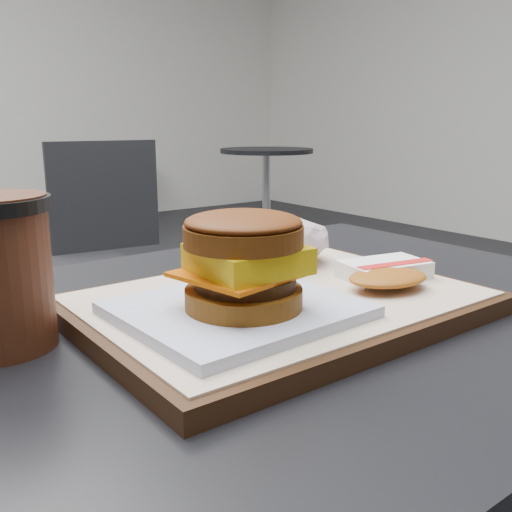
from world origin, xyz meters
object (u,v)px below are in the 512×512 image
object	(u,v)px
serving_tray	(280,304)
crumpled_wrapper	(281,240)
neighbor_chair	(75,245)
breakfast_sandwich	(242,273)
customer_table	(275,470)
hash_brown	(386,273)

from	to	relation	value
serving_tray	crumpled_wrapper	distance (m)	0.13
neighbor_chair	breakfast_sandwich	bearing A→B (deg)	-104.69
customer_table	crumpled_wrapper	xyz separation A→B (m)	(0.07, 0.08, 0.23)
breakfast_sandwich	hash_brown	world-z (taller)	breakfast_sandwich
neighbor_chair	hash_brown	bearing A→B (deg)	-98.54
serving_tray	breakfast_sandwich	bearing A→B (deg)	-155.11
serving_tray	breakfast_sandwich	world-z (taller)	breakfast_sandwich
serving_tray	hash_brown	bearing A→B (deg)	-17.63
customer_table	neighbor_chair	distance (m)	1.61
customer_table	serving_tray	xyz separation A→B (m)	(-0.01, -0.02, 0.20)
serving_tray	crumpled_wrapper	bearing A→B (deg)	49.79
customer_table	neighbor_chair	xyz separation A→B (m)	(0.35, 1.58, -0.07)
breakfast_sandwich	hash_brown	xyz separation A→B (m)	(0.18, -0.00, -0.03)
breakfast_sandwich	serving_tray	bearing A→B (deg)	24.89
hash_brown	serving_tray	bearing A→B (deg)	162.37
customer_table	crumpled_wrapper	size ratio (longest dim) A/B	6.43
hash_brown	neighbor_chair	world-z (taller)	neighbor_chair
customer_table	neighbor_chair	world-z (taller)	neighbor_chair
hash_brown	neighbor_chair	xyz separation A→B (m)	(0.24, 1.63, -0.29)
customer_table	breakfast_sandwich	distance (m)	0.26
breakfast_sandwich	neighbor_chair	xyz separation A→B (m)	(0.43, 1.62, -0.32)
breakfast_sandwich	neighbor_chair	world-z (taller)	breakfast_sandwich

